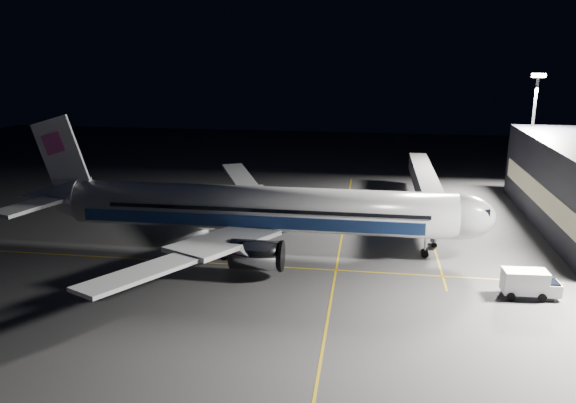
% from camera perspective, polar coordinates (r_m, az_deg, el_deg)
% --- Properties ---
extents(ground, '(200.00, 200.00, 0.00)m').
position_cam_1_polar(ground, '(72.26, -2.76, -4.73)').
color(ground, '#4C4C4F').
rests_on(ground, ground).
extents(guide_line_main, '(0.25, 80.00, 0.01)m').
position_cam_1_polar(guide_line_main, '(71.09, 5.21, -5.12)').
color(guide_line_main, gold).
rests_on(guide_line_main, ground).
extents(guide_line_cross, '(70.00, 0.25, 0.01)m').
position_cam_1_polar(guide_line_cross, '(66.79, -3.75, -6.50)').
color(guide_line_cross, gold).
rests_on(guide_line_cross, ground).
extents(guide_line_side, '(0.25, 40.00, 0.01)m').
position_cam_1_polar(guide_line_side, '(80.91, 14.16, -2.94)').
color(guide_line_side, gold).
rests_on(guide_line_side, ground).
extents(airliner, '(61.48, 54.22, 16.64)m').
position_cam_1_polar(airliner, '(70.84, -3.67, -0.76)').
color(airliner, silver).
rests_on(airliner, ground).
extents(jet_bridge, '(3.60, 34.40, 6.30)m').
position_cam_1_polar(jet_bridge, '(87.36, 13.88, 1.58)').
color(jet_bridge, '#B2B2B7').
rests_on(jet_bridge, ground).
extents(floodlight_mast_north, '(2.40, 0.68, 20.70)m').
position_cam_1_polar(floodlight_mast_north, '(102.73, 23.59, 7.23)').
color(floodlight_mast_north, '#59595E').
rests_on(floodlight_mast_north, ground).
extents(service_truck, '(5.80, 2.77, 2.90)m').
position_cam_1_polar(service_truck, '(63.28, 23.36, -7.61)').
color(service_truck, white).
rests_on(service_truck, ground).
extents(baggage_tug, '(2.28, 1.84, 1.63)m').
position_cam_1_polar(baggage_tug, '(81.43, -7.91, -1.93)').
color(baggage_tug, black).
rests_on(baggage_tug, ground).
extents(safety_cone_a, '(0.35, 0.35, 0.53)m').
position_cam_1_polar(safety_cone_a, '(80.58, 2.79, -2.34)').
color(safety_cone_a, '#EE570A').
rests_on(safety_cone_a, ground).
extents(safety_cone_b, '(0.45, 0.45, 0.67)m').
position_cam_1_polar(safety_cone_b, '(76.44, -4.44, -3.33)').
color(safety_cone_b, '#EE570A').
rests_on(safety_cone_b, ground).
extents(safety_cone_c, '(0.42, 0.42, 0.64)m').
position_cam_1_polar(safety_cone_c, '(83.93, -4.36, -1.59)').
color(safety_cone_c, '#EE570A').
rests_on(safety_cone_c, ground).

